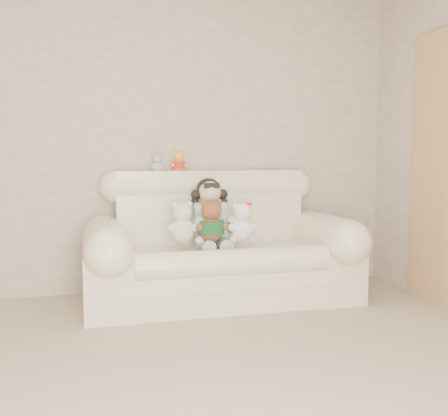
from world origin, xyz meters
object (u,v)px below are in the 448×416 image
at_px(brown_teddy, 211,216).
at_px(white_cat, 242,217).
at_px(cream_teddy, 182,218).
at_px(sofa, 221,237).
at_px(seated_child, 210,212).

relative_size(brown_teddy, white_cat, 1.08).
bearing_deg(cream_teddy, sofa, 21.87).
distance_m(seated_child, cream_teddy, 0.31).
bearing_deg(cream_teddy, brown_teddy, -3.98).
distance_m(white_cat, cream_teddy, 0.46).
height_order(seated_child, brown_teddy, seated_child).
bearing_deg(brown_teddy, seated_child, 77.90).
bearing_deg(sofa, seated_child, 131.28).
distance_m(sofa, white_cat, 0.25).
xyz_separation_m(sofa, cream_teddy, (-0.32, -0.09, 0.17)).
xyz_separation_m(brown_teddy, white_cat, (0.24, 0.00, -0.01)).
bearing_deg(seated_child, white_cat, -45.39).
relative_size(seated_child, cream_teddy, 1.55).
distance_m(seated_child, brown_teddy, 0.21).
bearing_deg(cream_teddy, white_cat, 1.17).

